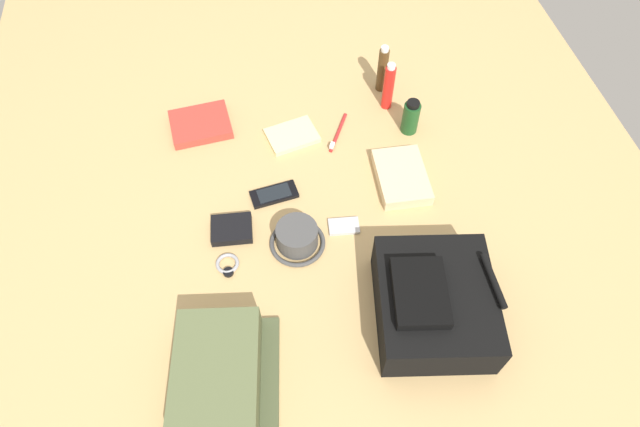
% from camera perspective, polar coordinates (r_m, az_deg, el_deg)
% --- Properties ---
extents(ground_plane, '(2.64, 2.02, 0.02)m').
position_cam_1_polar(ground_plane, '(1.51, 0.00, -1.11)').
color(ground_plane, tan).
rests_on(ground_plane, ground).
extents(backpack, '(0.35, 0.32, 0.15)m').
position_cam_1_polar(backpack, '(1.34, 11.89, -9.20)').
color(backpack, black).
rests_on(backpack, ground_plane).
extents(toiletry_pouch, '(0.32, 0.27, 0.09)m').
position_cam_1_polar(toiletry_pouch, '(1.29, -10.61, -16.67)').
color(toiletry_pouch, '#56603D').
rests_on(toiletry_pouch, ground_plane).
extents(bucket_hat, '(0.15, 0.15, 0.07)m').
position_cam_1_polar(bucket_hat, '(1.44, -2.43, -2.56)').
color(bucket_hat, '#444444').
rests_on(bucket_hat, ground_plane).
extents(cologne_bottle, '(0.03, 0.03, 0.17)m').
position_cam_1_polar(cologne_bottle, '(1.81, 6.60, 14.87)').
color(cologne_bottle, '#473319').
rests_on(cologne_bottle, ground_plane).
extents(sunscreen_spray, '(0.03, 0.03, 0.17)m').
position_cam_1_polar(sunscreen_spray, '(1.75, 7.24, 13.12)').
color(sunscreen_spray, red).
rests_on(sunscreen_spray, ground_plane).
extents(shampoo_bottle, '(0.05, 0.05, 0.12)m').
position_cam_1_polar(shampoo_bottle, '(1.70, 9.54, 10.00)').
color(shampoo_bottle, '#19471E').
rests_on(shampoo_bottle, ground_plane).
extents(paperback_novel, '(0.17, 0.20, 0.03)m').
position_cam_1_polar(paperback_novel, '(1.76, -12.47, 9.12)').
color(paperback_novel, red).
rests_on(paperback_novel, ground_plane).
extents(cell_phone, '(0.08, 0.14, 0.01)m').
position_cam_1_polar(cell_phone, '(1.55, -4.86, 2.03)').
color(cell_phone, black).
rests_on(cell_phone, ground_plane).
extents(media_player, '(0.06, 0.09, 0.01)m').
position_cam_1_polar(media_player, '(1.49, 2.52, -1.35)').
color(media_player, '#B7B7BC').
rests_on(media_player, ground_plane).
extents(wristwatch, '(0.07, 0.06, 0.01)m').
position_cam_1_polar(wristwatch, '(1.45, -9.72, -5.35)').
color(wristwatch, '#99999E').
rests_on(wristwatch, ground_plane).
extents(toothbrush, '(0.15, 0.09, 0.02)m').
position_cam_1_polar(toothbrush, '(1.70, 1.85, 8.35)').
color(toothbrush, red).
rests_on(toothbrush, ground_plane).
extents(wallet, '(0.10, 0.12, 0.02)m').
position_cam_1_polar(wallet, '(1.49, -9.29, -1.64)').
color(wallet, black).
rests_on(wallet, ground_plane).
extents(notepad, '(0.14, 0.17, 0.02)m').
position_cam_1_polar(notepad, '(1.69, -2.96, 8.22)').
color(notepad, beige).
rests_on(notepad, ground_plane).
extents(folded_towel, '(0.20, 0.15, 0.04)m').
position_cam_1_polar(folded_towel, '(1.59, 8.58, 3.85)').
color(folded_towel, beige).
rests_on(folded_towel, ground_plane).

